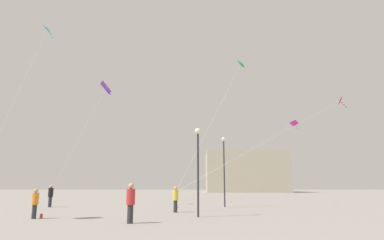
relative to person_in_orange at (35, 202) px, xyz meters
name	(u,v)px	position (x,y,z in m)	size (l,w,h in m)	color
person_in_orange	(35,202)	(0.00, 0.00, 0.00)	(0.35, 0.35, 1.59)	#2D2D33
person_in_yellow	(175,198)	(7.48, 4.08, 0.06)	(0.37, 0.37, 1.70)	#2D2D33
person_in_red	(131,201)	(5.48, -2.42, 0.15)	(0.40, 0.40, 1.86)	#2D2D33
person_in_black	(51,195)	(-2.96, 9.85, 0.12)	(0.40, 0.40, 1.82)	#2D2D33
kite_emerald_diamond	(241,64)	(14.19, 14.89, 13.63)	(7.45, 11.61, 13.90)	green
kite_cyan_diamond	(47,31)	(-2.64, 5.54, 12.62)	(2.90, 3.31, 12.76)	#1EB2C6
kite_crimson_delta	(334,104)	(21.18, 9.12, 7.87)	(14.81, 5.84, 8.15)	red
kite_magenta_delta	(290,126)	(20.42, 18.89, 7.69)	(14.33, 16.15, 8.07)	#D12899
kite_violet_delta	(106,89)	(0.75, 11.46, 9.79)	(4.22, 2.55, 10.00)	purple
building_left_hall	(245,172)	(25.55, 74.23, 4.56)	(22.32, 17.89, 10.86)	#B2A893
lamppost_east	(224,161)	(11.49, 9.66, 2.97)	(0.36, 0.36, 5.85)	#2D2D30
lamppost_west	(198,157)	(8.83, 0.71, 2.53)	(0.36, 0.36, 5.08)	#2D2D30
handbag_beside_flyer	(41,216)	(0.35, 0.10, -0.75)	(0.32, 0.14, 0.24)	maroon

